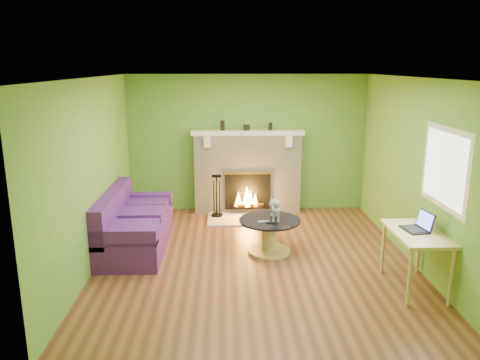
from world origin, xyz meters
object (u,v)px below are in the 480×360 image
object	(u,v)px
sofa	(133,226)
desk	(417,239)
coffee_table	(269,233)
cat	(275,207)

from	to	relation	value
sofa	desk	world-z (taller)	sofa
sofa	desk	bearing A→B (deg)	-21.55
coffee_table	desk	size ratio (longest dim) A/B	0.89
sofa	cat	size ratio (longest dim) A/B	3.51
coffee_table	cat	size ratio (longest dim) A/B	1.61
cat	desk	bearing A→B (deg)	-38.61
sofa	desk	distance (m)	4.11
sofa	cat	xyz separation A→B (m)	(2.17, -0.21, 0.35)
coffee_table	cat	bearing A→B (deg)	32.01
sofa	coffee_table	distance (m)	2.11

